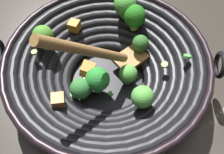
{
  "coord_description": "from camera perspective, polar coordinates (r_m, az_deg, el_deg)",
  "views": [
    {
      "loc": [
        -0.22,
        0.2,
        0.49
      ],
      "look_at": [
        -0.01,
        -0.0,
        0.03
      ],
      "focal_mm": 40.91,
      "sensor_mm": 36.0,
      "label": 1
    }
  ],
  "objects": [
    {
      "name": "ground_plane",
      "position": [
        0.57,
        -0.99,
        -1.29
      ],
      "size": [
        4.0,
        4.0,
        0.0
      ],
      "primitive_type": "plane",
      "color": "#332D28"
    },
    {
      "name": "wok",
      "position": [
        0.52,
        -1.08,
        2.42
      ],
      "size": [
        0.41,
        0.41,
        0.24
      ],
      "color": "black",
      "rests_on": "ground"
    }
  ]
}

